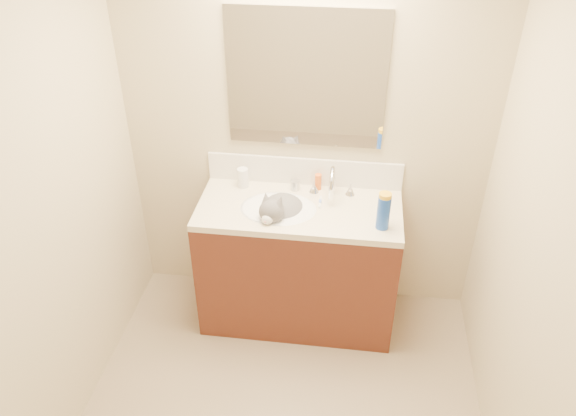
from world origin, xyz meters
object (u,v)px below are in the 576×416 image
(spray_can, at_px, (383,213))
(faucet, at_px, (332,184))
(vanity_cabinet, at_px, (298,266))
(silver_jar, at_px, (295,185))
(pill_bottle, at_px, (243,178))
(amber_bottle, at_px, (318,182))
(basin, at_px, (278,218))
(cat, at_px, (281,213))

(spray_can, bearing_deg, faucet, 136.78)
(vanity_cabinet, height_order, faucet, faucet)
(silver_jar, bearing_deg, vanity_cabinet, -75.72)
(pill_bottle, bearing_deg, amber_bottle, 3.61)
(faucet, height_order, pill_bottle, faucet)
(basin, height_order, pill_bottle, pill_bottle)
(spray_can, bearing_deg, cat, 169.09)
(faucet, height_order, silver_jar, faucet)
(vanity_cabinet, distance_m, silver_jar, 0.52)
(basin, relative_size, silver_jar, 7.04)
(cat, relative_size, pill_bottle, 3.42)
(pill_bottle, height_order, amber_bottle, pill_bottle)
(amber_bottle, bearing_deg, pill_bottle, -176.39)
(cat, bearing_deg, faucet, 47.08)
(cat, xyz_separation_m, spray_can, (0.59, -0.11, 0.13))
(vanity_cabinet, distance_m, cat, 0.43)
(faucet, xyz_separation_m, amber_bottle, (-0.09, 0.08, -0.04))
(faucet, relative_size, spray_can, 1.41)
(vanity_cabinet, xyz_separation_m, basin, (-0.12, -0.03, 0.38))
(vanity_cabinet, bearing_deg, basin, -165.96)
(pill_bottle, xyz_separation_m, spray_can, (0.85, -0.33, 0.04))
(silver_jar, distance_m, amber_bottle, 0.14)
(pill_bottle, bearing_deg, silver_jar, 0.43)
(pill_bottle, distance_m, amber_bottle, 0.46)
(basin, height_order, spray_can, spray_can)
(vanity_cabinet, xyz_separation_m, pill_bottle, (-0.37, 0.18, 0.51))
(basin, relative_size, cat, 1.07)
(vanity_cabinet, bearing_deg, pill_bottle, 153.50)
(vanity_cabinet, xyz_separation_m, faucet, (0.18, 0.14, 0.54))
(amber_bottle, bearing_deg, basin, -130.87)
(faucet, bearing_deg, spray_can, -43.22)
(vanity_cabinet, xyz_separation_m, silver_jar, (-0.05, 0.19, 0.48))
(faucet, distance_m, cat, 0.35)
(basin, height_order, cat, cat)
(vanity_cabinet, relative_size, pill_bottle, 9.79)
(amber_bottle, xyz_separation_m, spray_can, (0.39, -0.36, 0.05))
(vanity_cabinet, height_order, silver_jar, silver_jar)
(faucet, relative_size, amber_bottle, 2.75)
(cat, distance_m, amber_bottle, 0.33)
(silver_jar, bearing_deg, spray_can, -32.16)
(cat, bearing_deg, basin, -167.19)
(amber_bottle, bearing_deg, cat, -128.94)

